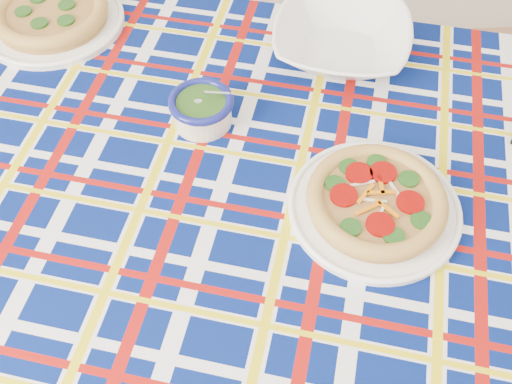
{
  "coord_description": "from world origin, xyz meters",
  "views": [
    {
      "loc": [
        -0.08,
        -0.1,
        1.64
      ],
      "look_at": [
        -0.04,
        0.51,
        0.81
      ],
      "focal_mm": 40.0,
      "sensor_mm": 36.0,
      "label": 1
    }
  ],
  "objects_px": {
    "dining_table": "(262,201)",
    "pesto_bowl": "(202,108)",
    "main_focaccia_plate": "(376,200)",
    "serving_bowl": "(341,41)"
  },
  "relations": [
    {
      "from": "dining_table",
      "to": "pesto_bowl",
      "type": "xyz_separation_m",
      "value": [
        -0.11,
        0.15,
        0.12
      ]
    },
    {
      "from": "main_focaccia_plate",
      "to": "serving_bowl",
      "type": "relative_size",
      "value": 1.06
    },
    {
      "from": "dining_table",
      "to": "pesto_bowl",
      "type": "distance_m",
      "value": 0.22
    },
    {
      "from": "dining_table",
      "to": "pesto_bowl",
      "type": "relative_size",
      "value": 14.59
    },
    {
      "from": "pesto_bowl",
      "to": "dining_table",
      "type": "bearing_deg",
      "value": -52.67
    },
    {
      "from": "dining_table",
      "to": "main_focaccia_plate",
      "type": "xyz_separation_m",
      "value": [
        0.2,
        -0.09,
        0.11
      ]
    },
    {
      "from": "dining_table",
      "to": "serving_bowl",
      "type": "xyz_separation_m",
      "value": [
        0.19,
        0.34,
        0.12
      ]
    },
    {
      "from": "pesto_bowl",
      "to": "serving_bowl",
      "type": "distance_m",
      "value": 0.36
    },
    {
      "from": "serving_bowl",
      "to": "dining_table",
      "type": "bearing_deg",
      "value": -119.74
    },
    {
      "from": "main_focaccia_plate",
      "to": "serving_bowl",
      "type": "distance_m",
      "value": 0.43
    }
  ]
}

